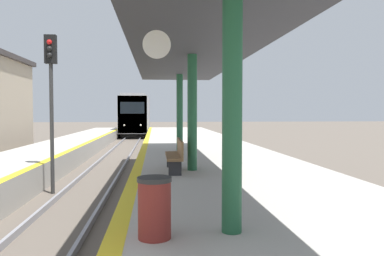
{
  "coord_description": "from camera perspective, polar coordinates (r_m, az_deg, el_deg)",
  "views": [
    {
      "loc": [
        2.21,
        -2.49,
        2.61
      ],
      "look_at": [
        3.71,
        12.84,
        1.96
      ],
      "focal_mm": 35.0,
      "sensor_mm": 36.0,
      "label": 1
    }
  ],
  "objects": [
    {
      "name": "signal_mid",
      "position": [
        12.73,
        -20.68,
        6.25
      ],
      "size": [
        0.36,
        0.31,
        5.05
      ],
      "color": "#2D2D2D",
      "rests_on": "ground"
    },
    {
      "name": "trash_bin",
      "position": [
        5.21,
        -5.74,
        -11.96
      ],
      "size": [
        0.47,
        0.47,
        0.84
      ],
      "color": "maroon",
      "rests_on": "platform_right"
    },
    {
      "name": "train",
      "position": [
        44.42,
        -8.43,
        1.95
      ],
      "size": [
        2.85,
        16.7,
        4.49
      ],
      "color": "black",
      "rests_on": "ground"
    },
    {
      "name": "station_canopy",
      "position": [
        11.15,
        0.03,
        11.07
      ],
      "size": [
        3.5,
        17.32,
        3.61
      ],
      "color": "#1E5133",
      "rests_on": "platform_right"
    },
    {
      "name": "bench",
      "position": [
        10.91,
        -2.46,
        -4.0
      ],
      "size": [
        0.44,
        1.96,
        0.92
      ],
      "color": "brown",
      "rests_on": "platform_right"
    }
  ]
}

